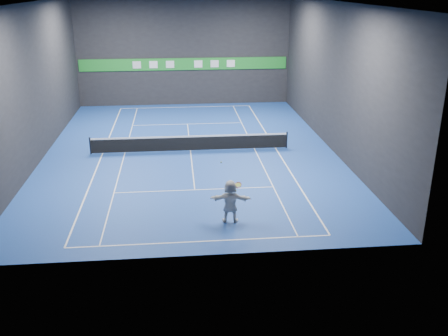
{
  "coord_description": "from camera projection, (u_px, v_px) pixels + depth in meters",
  "views": [
    {
      "loc": [
        -0.82,
        -30.12,
        10.04
      ],
      "look_at": [
        1.42,
        -7.33,
        1.5
      ],
      "focal_mm": 40.0,
      "sensor_mm": 36.0,
      "label": 1
    }
  ],
  "objects": [
    {
      "name": "sponsor_banner",
      "position": [
        184.0,
        64.0,
        42.51
      ],
      "size": [
        17.64,
        0.11,
        1.0
      ],
      "color": "#1E8C2A",
      "rests_on": "wall_back"
    },
    {
      "name": "sideline_doubles_right",
      "position": [
        275.0,
        148.0,
        32.17
      ],
      "size": [
        0.08,
        23.78,
        0.01
      ],
      "primitive_type": "cube",
      "color": "white",
      "rests_on": "ground"
    },
    {
      "name": "sideline_singles_right",
      "position": [
        254.0,
        149.0,
        32.05
      ],
      "size": [
        0.06,
        23.78,
        0.01
      ],
      "primitive_type": "cube",
      "color": "white",
      "rests_on": "ground"
    },
    {
      "name": "wall_back",
      "position": [
        184.0,
        52.0,
        42.22
      ],
      "size": [
        18.0,
        0.1,
        9.0
      ],
      "primitive_type": "cube",
      "color": "black",
      "rests_on": "ground"
    },
    {
      "name": "sideline_singles_left",
      "position": [
        125.0,
        153.0,
        31.29
      ],
      "size": [
        0.06,
        23.78,
        0.01
      ],
      "primitive_type": "cube",
      "color": "white",
      "rests_on": "ground"
    },
    {
      "name": "ground",
      "position": [
        190.0,
        151.0,
        31.67
      ],
      "size": [
        26.0,
        26.0,
        0.0
      ],
      "primitive_type": "plane",
      "color": "#1B4199",
      "rests_on": "ground"
    },
    {
      "name": "baseline_near",
      "position": [
        200.0,
        241.0,
        20.58
      ],
      "size": [
        10.98,
        0.08,
        0.01
      ],
      "primitive_type": "cube",
      "color": "white",
      "rests_on": "ground"
    },
    {
      "name": "baseline_far",
      "position": [
        186.0,
        107.0,
        42.76
      ],
      "size": [
        10.98,
        0.08,
        0.01
      ],
      "primitive_type": "cube",
      "color": "white",
      "rests_on": "ground"
    },
    {
      "name": "center_service_line",
      "position": [
        190.0,
        151.0,
        31.67
      ],
      "size": [
        0.06,
        12.8,
        0.01
      ],
      "primitive_type": "cube",
      "color": "white",
      "rests_on": "ground"
    },
    {
      "name": "wall_front",
      "position": [
        200.0,
        146.0,
        17.98
      ],
      "size": [
        18.0,
        0.1,
        9.0
      ],
      "primitive_type": "cube",
      "color": "black",
      "rests_on": "ground"
    },
    {
      "name": "wall_right",
      "position": [
        334.0,
        78.0,
        30.92
      ],
      "size": [
        0.1,
        26.0,
        9.0
      ],
      "primitive_type": "cube",
      "color": "black",
      "rests_on": "ground"
    },
    {
      "name": "sideline_doubles_left",
      "position": [
        103.0,
        153.0,
        31.17
      ],
      "size": [
        0.08,
        23.78,
        0.01
      ],
      "primitive_type": "cube",
      "color": "white",
      "rests_on": "ground"
    },
    {
      "name": "player",
      "position": [
        230.0,
        201.0,
        21.98
      ],
      "size": [
        1.88,
        0.82,
        1.97
      ],
      "primitive_type": "imported",
      "rotation": [
        0.0,
        0.0,
        3.0
      ],
      "color": "silver",
      "rests_on": "ground"
    },
    {
      "name": "service_line_near",
      "position": [
        195.0,
        190.0,
        25.7
      ],
      "size": [
        8.23,
        0.06,
        0.01
      ],
      "primitive_type": "cube",
      "color": "white",
      "rests_on": "ground"
    },
    {
      "name": "ceiling",
      "position": [
        187.0,
        2.0,
        28.53
      ],
      "size": [
        26.0,
        26.0,
        0.0
      ],
      "primitive_type": "plane",
      "color": "black",
      "rests_on": "ground"
    },
    {
      "name": "tennis_racket",
      "position": [
        238.0,
        186.0,
        21.81
      ],
      "size": [
        0.42,
        0.37,
        0.53
      ],
      "color": "red",
      "rests_on": "player"
    },
    {
      "name": "tennis_net",
      "position": [
        190.0,
        143.0,
        31.48
      ],
      "size": [
        12.5,
        0.1,
        1.07
      ],
      "color": "black",
      "rests_on": "ground"
    },
    {
      "name": "wall_left",
      "position": [
        35.0,
        83.0,
        29.27
      ],
      "size": [
        0.1,
        26.0,
        9.0
      ],
      "primitive_type": "cube",
      "color": "black",
      "rests_on": "ground"
    },
    {
      "name": "tennis_ball",
      "position": [
        221.0,
        162.0,
        21.48
      ],
      "size": [
        0.07,
        0.07,
        0.07
      ],
      "primitive_type": "sphere",
      "color": "#B9D223",
      "rests_on": "player"
    },
    {
      "name": "service_line_far",
      "position": [
        187.0,
        124.0,
        37.64
      ],
      "size": [
        8.23,
        0.06,
        0.01
      ],
      "primitive_type": "cube",
      "color": "white",
      "rests_on": "ground"
    }
  ]
}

